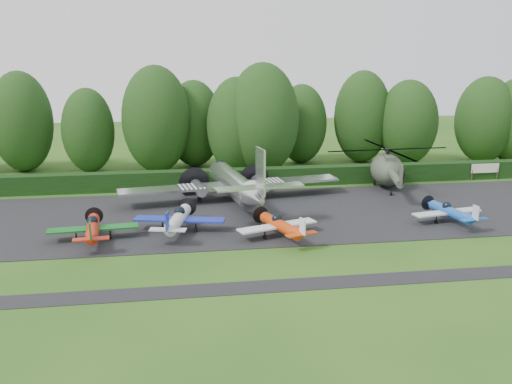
{
  "coord_description": "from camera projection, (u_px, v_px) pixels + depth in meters",
  "views": [
    {
      "loc": [
        -6.85,
        -39.46,
        14.99
      ],
      "look_at": [
        0.36,
        8.73,
        2.5
      ],
      "focal_mm": 40.0,
      "sensor_mm": 36.0,
      "label": 1
    }
  ],
  "objects": [
    {
      "name": "sign_board",
      "position": [
        485.0,
        169.0,
        65.54
      ],
      "size": [
        3.39,
        0.13,
        1.91
      ],
      "rotation": [
        0.0,
        0.0,
        -0.02
      ],
      "color": "#3F3326",
      "rests_on": "ground"
    },
    {
      "name": "tree_11",
      "position": [
        301.0,
        124.0,
        74.44
      ],
      "size": [
        6.6,
        6.6,
        10.31
      ],
      "color": "black",
      "rests_on": "ground"
    },
    {
      "name": "helicopter",
      "position": [
        387.0,
        167.0,
        61.67
      ],
      "size": [
        13.43,
        15.72,
        4.33
      ],
      "rotation": [
        0.0,
        0.0,
        0.22
      ],
      "color": "#3B4434",
      "rests_on": "ground"
    },
    {
      "name": "tree_10",
      "position": [
        21.0,
        122.0,
        69.0
      ],
      "size": [
        7.42,
        7.42,
        12.22
      ],
      "color": "black",
      "rests_on": "ground"
    },
    {
      "name": "tree_9",
      "position": [
        156.0,
        119.0,
        68.52
      ],
      "size": [
        8.22,
        8.22,
        12.92
      ],
      "color": "black",
      "rests_on": "ground"
    },
    {
      "name": "transport_plane",
      "position": [
        235.0,
        184.0,
        55.34
      ],
      "size": [
        22.24,
        17.06,
        7.13
      ],
      "rotation": [
        0.0,
        0.0,
        -0.15
      ],
      "color": "white",
      "rests_on": "ground"
    },
    {
      "name": "tree_2",
      "position": [
        485.0,
        120.0,
        74.6
      ],
      "size": [
        7.65,
        7.65,
        11.28
      ],
      "color": "black",
      "rests_on": "ground"
    },
    {
      "name": "light_plane_white",
      "position": [
        178.0,
        219.0,
        46.86
      ],
      "size": [
        7.53,
        7.92,
        2.89
      ],
      "rotation": [
        0.0,
        0.0,
        0.23
      ],
      "color": "silver",
      "rests_on": "ground"
    },
    {
      "name": "light_plane_orange",
      "position": [
        280.0,
        225.0,
        45.59
      ],
      "size": [
        6.77,
        7.11,
        2.6
      ],
      "rotation": [
        0.0,
        0.0,
        -0.33
      ],
      "color": "#C33A0B",
      "rests_on": "ground"
    },
    {
      "name": "ground",
      "position": [
        268.0,
        253.0,
        42.51
      ],
      "size": [
        160.0,
        160.0,
        0.0
      ],
      "primitive_type": "plane",
      "color": "#224C15",
      "rests_on": "ground"
    },
    {
      "name": "light_plane_blue",
      "position": [
        450.0,
        212.0,
        49.48
      ],
      "size": [
        6.43,
        6.76,
        2.47
      ],
      "rotation": [
        0.0,
        0.0,
        -0.18
      ],
      "color": "#1C51A9",
      "rests_on": "ground"
    },
    {
      "name": "taxiway_verge",
      "position": [
        284.0,
        286.0,
        36.76
      ],
      "size": [
        70.0,
        2.0,
        0.0
      ],
      "primitive_type": "cube",
      "color": "black",
      "rests_on": "ground"
    },
    {
      "name": "tree_6",
      "position": [
        88.0,
        131.0,
        68.79
      ],
      "size": [
        6.28,
        6.28,
        10.24
      ],
      "color": "black",
      "rests_on": "ground"
    },
    {
      "name": "tree_1",
      "position": [
        263.0,
        119.0,
        67.31
      ],
      "size": [
        8.58,
        8.58,
        13.26
      ],
      "color": "black",
      "rests_on": "ground"
    },
    {
      "name": "tree_5",
      "position": [
        408.0,
        123.0,
        73.24
      ],
      "size": [
        7.6,
        7.6,
        10.94
      ],
      "color": "black",
      "rests_on": "ground"
    },
    {
      "name": "light_plane_red",
      "position": [
        93.0,
        228.0,
        44.77
      ],
      "size": [
        7.01,
        7.37,
        2.69
      ],
      "rotation": [
        0.0,
        0.0,
        -0.09
      ],
      "color": "red",
      "rests_on": "ground"
    },
    {
      "name": "tree_12",
      "position": [
        236.0,
        126.0,
        67.85
      ],
      "size": [
        7.03,
        7.03,
        11.57
      ],
      "color": "black",
      "rests_on": "ground"
    },
    {
      "name": "hedgerow",
      "position": [
        236.0,
        187.0,
        62.63
      ],
      "size": [
        90.0,
        1.6,
        2.0
      ],
      "primitive_type": "cube",
      "color": "black",
      "rests_on": "ground"
    },
    {
      "name": "tree_8",
      "position": [
        362.0,
        117.0,
        74.66
      ],
      "size": [
        7.38,
        7.38,
        12.03
      ],
      "color": "black",
      "rests_on": "ground"
    },
    {
      "name": "tree_3",
      "position": [
        194.0,
        124.0,
        72.22
      ],
      "size": [
        6.99,
        6.99,
        10.96
      ],
      "color": "black",
      "rests_on": "ground"
    },
    {
      "name": "apron",
      "position": [
        250.0,
        215.0,
        52.09
      ],
      "size": [
        70.0,
        18.0,
        0.01
      ],
      "primitive_type": "cube",
      "color": "black",
      "rests_on": "ground"
    }
  ]
}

